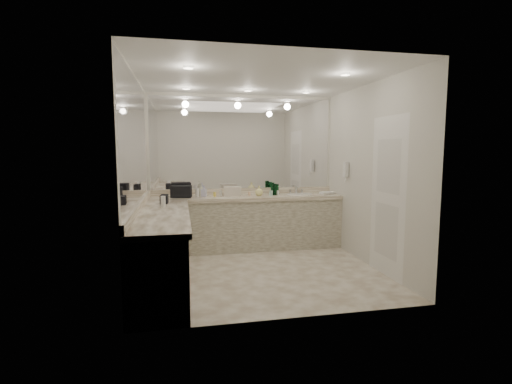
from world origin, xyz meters
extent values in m
plane|color=beige|center=(0.00, 0.00, 0.00)|extent=(3.20, 3.20, 0.00)
plane|color=white|center=(0.00, 0.00, 2.60)|extent=(3.20, 3.20, 0.00)
cube|color=beige|center=(0.00, 1.50, 1.30)|extent=(3.20, 0.02, 2.60)
cube|color=beige|center=(-1.60, 0.00, 1.30)|extent=(0.02, 3.00, 2.60)
cube|color=beige|center=(1.60, 0.00, 1.30)|extent=(0.02, 3.00, 2.60)
cube|color=beige|center=(0.00, 1.20, 0.42)|extent=(3.20, 0.60, 0.84)
cube|color=white|center=(0.00, 1.19, 0.87)|extent=(3.20, 0.64, 0.06)
cube|color=beige|center=(-1.30, -0.30, 0.42)|extent=(0.60, 2.40, 0.84)
cube|color=white|center=(-1.29, -0.30, 0.87)|extent=(0.64, 2.42, 0.06)
cube|color=white|center=(0.00, 1.48, 0.95)|extent=(3.20, 0.04, 0.10)
cube|color=white|center=(-1.58, 0.00, 0.95)|extent=(0.04, 3.00, 0.10)
cube|color=white|center=(0.00, 1.49, 1.77)|extent=(3.12, 0.01, 1.55)
cube|color=white|center=(-1.59, 0.00, 1.77)|extent=(0.01, 2.92, 1.55)
cylinder|color=white|center=(0.95, 1.20, 0.90)|extent=(0.44, 0.44, 0.03)
cube|color=silver|center=(0.95, 1.41, 0.97)|extent=(0.24, 0.16, 0.14)
cube|color=white|center=(1.56, 0.70, 1.35)|extent=(0.06, 0.10, 0.24)
cube|color=white|center=(1.59, -0.50, 1.05)|extent=(0.02, 0.82, 2.10)
cube|color=black|center=(-1.06, 1.17, 0.99)|extent=(0.35, 0.25, 0.18)
cube|color=black|center=(-1.30, 0.56, 0.96)|extent=(0.11, 0.23, 0.12)
cube|color=beige|center=(-0.22, 1.22, 0.98)|extent=(0.30, 0.20, 0.16)
cube|color=white|center=(1.43, 1.17, 0.92)|extent=(0.25, 0.20, 0.04)
cylinder|color=white|center=(-1.30, 0.21, 0.98)|extent=(0.06, 0.06, 0.15)
imported|color=beige|center=(-0.74, 1.25, 1.01)|extent=(0.11, 0.11, 0.21)
imported|color=silver|center=(-0.69, 1.23, 0.99)|extent=(0.10, 0.11, 0.18)
imported|color=#FFF697|center=(0.22, 1.15, 0.99)|extent=(0.17, 0.17, 0.17)
cylinder|color=#0B461F|center=(0.50, 1.20, 1.00)|extent=(0.07, 0.07, 0.19)
cylinder|color=#0B461F|center=(0.55, 1.26, 0.99)|extent=(0.07, 0.07, 0.18)
cylinder|color=#0B461F|center=(0.48, 1.29, 1.00)|extent=(0.06, 0.06, 0.20)
cylinder|color=white|center=(-1.03, 1.35, 0.93)|extent=(0.04, 0.04, 0.06)
cylinder|color=#E0B28C|center=(0.06, 1.21, 0.93)|extent=(0.04, 0.04, 0.06)
cylinder|color=white|center=(0.56, 1.23, 0.94)|extent=(0.05, 0.05, 0.08)
cylinder|color=#F2D84C|center=(-0.52, 1.20, 0.94)|extent=(0.05, 0.05, 0.07)
cylinder|color=white|center=(-0.29, 1.18, 0.96)|extent=(0.06, 0.06, 0.12)
cylinder|color=silver|center=(-1.17, 1.19, 0.95)|extent=(0.04, 0.04, 0.09)
cylinder|color=white|center=(-0.80, 1.20, 0.97)|extent=(0.06, 0.06, 0.14)
cylinder|color=silver|center=(0.42, 1.13, 0.94)|extent=(0.06, 0.06, 0.08)
cylinder|color=white|center=(-0.41, 1.30, 0.94)|extent=(0.05, 0.05, 0.09)
camera|label=1|loc=(-1.06, -4.87, 1.66)|focal=26.00mm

